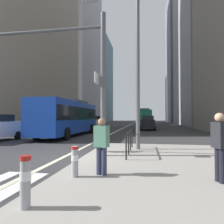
% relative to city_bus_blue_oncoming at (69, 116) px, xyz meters
% --- Properties ---
extents(ground_plane, '(160.00, 160.00, 0.00)m').
position_rel_city_bus_blue_oncoming_xyz_m(ground_plane, '(3.56, 10.27, -1.84)').
color(ground_plane, '#303033').
extents(median_island, '(9.00, 10.00, 0.15)m').
position_rel_city_bus_blue_oncoming_xyz_m(median_island, '(9.06, -10.73, -1.76)').
color(median_island, gray).
rests_on(median_island, ground).
extents(lane_centre_line, '(0.20, 80.00, 0.01)m').
position_rel_city_bus_blue_oncoming_xyz_m(lane_centre_line, '(3.56, 20.27, -1.83)').
color(lane_centre_line, beige).
rests_on(lane_centre_line, ground).
extents(office_tower_left_mid, '(10.07, 21.15, 54.06)m').
position_rel_city_bus_blue_oncoming_xyz_m(office_tower_left_mid, '(-12.44, 37.68, 25.20)').
color(office_tower_left_mid, '#9E9EA3').
rests_on(office_tower_left_mid, ground).
extents(office_tower_left_far, '(10.64, 18.94, 32.59)m').
position_rel_city_bus_blue_oncoming_xyz_m(office_tower_left_far, '(-12.44, 61.40, 14.46)').
color(office_tower_left_far, slate).
rests_on(office_tower_left_far, ground).
extents(office_tower_right_mid, '(11.73, 22.42, 44.74)m').
position_rel_city_bus_blue_oncoming_xyz_m(office_tower_right_mid, '(20.56, 29.09, 20.53)').
color(office_tower_right_mid, '#9E9EA3').
rests_on(office_tower_right_mid, ground).
extents(office_tower_right_far, '(12.29, 17.21, 42.12)m').
position_rel_city_bus_blue_oncoming_xyz_m(office_tower_right_far, '(20.56, 51.71, 19.23)').
color(office_tower_right_far, slate).
rests_on(office_tower_right_far, ground).
extents(city_bus_blue_oncoming, '(2.73, 10.95, 3.40)m').
position_rel_city_bus_blue_oncoming_xyz_m(city_bus_blue_oncoming, '(0.00, 0.00, 0.00)').
color(city_bus_blue_oncoming, '#14389E').
rests_on(city_bus_blue_oncoming, ground).
extents(city_bus_red_receding, '(2.74, 11.41, 3.40)m').
position_rel_city_bus_blue_oncoming_xyz_m(city_bus_red_receding, '(6.91, 24.17, 0.00)').
color(city_bus_red_receding, '#198456').
rests_on(city_bus_red_receding, ground).
extents(car_oncoming_mid, '(2.10, 4.08, 1.94)m').
position_rel_city_bus_blue_oncoming_xyz_m(car_oncoming_mid, '(-0.23, 12.86, -0.85)').
color(car_oncoming_mid, '#B2A899').
rests_on(car_oncoming_mid, ground).
extents(car_receding_near, '(2.10, 4.18, 1.94)m').
position_rel_city_bus_blue_oncoming_xyz_m(car_receding_near, '(7.56, 43.47, -0.85)').
color(car_receding_near, '#232838').
rests_on(car_receding_near, ground).
extents(car_receding_far, '(2.08, 4.32, 1.94)m').
position_rel_city_bus_blue_oncoming_xyz_m(car_receding_far, '(7.37, 9.90, -0.85)').
color(car_receding_far, black).
rests_on(car_receding_far, ground).
extents(traffic_signal_gantry, '(5.99, 0.65, 6.00)m').
position_rel_city_bus_blue_oncoming_xyz_m(traffic_signal_gantry, '(3.34, -9.74, 2.27)').
color(traffic_signal_gantry, '#515156').
rests_on(traffic_signal_gantry, median_island).
extents(street_lamp_post, '(5.50, 0.32, 8.00)m').
position_rel_city_bus_blue_oncoming_xyz_m(street_lamp_post, '(6.70, -7.78, 3.45)').
color(street_lamp_post, '#56565B').
rests_on(street_lamp_post, median_island).
extents(bollard_front, '(0.20, 0.20, 0.92)m').
position_rel_city_bus_blue_oncoming_xyz_m(bollard_front, '(5.00, -14.73, -1.18)').
color(bollard_front, '#99999E').
rests_on(bollard_front, median_island).
extents(bollard_left, '(0.20, 0.20, 0.81)m').
position_rel_city_bus_blue_oncoming_xyz_m(bollard_left, '(5.21, -12.79, -1.23)').
color(bollard_left, '#99999E').
rests_on(bollard_left, median_island).
extents(pedestrian_railing, '(0.06, 3.33, 0.98)m').
position_rel_city_bus_blue_oncoming_xyz_m(pedestrian_railing, '(6.36, -8.80, -0.99)').
color(pedestrian_railing, black).
rests_on(pedestrian_railing, median_island).
extents(pedestrian_waiting, '(0.43, 0.33, 1.56)m').
position_rel_city_bus_blue_oncoming_xyz_m(pedestrian_waiting, '(5.87, -12.48, -0.83)').
color(pedestrian_waiting, '#2D334C').
rests_on(pedestrian_waiting, median_island).
extents(pedestrian_far, '(0.35, 0.44, 1.70)m').
position_rel_city_bus_blue_oncoming_xyz_m(pedestrian_far, '(8.88, -12.65, -0.74)').
color(pedestrian_far, black).
rests_on(pedestrian_far, median_island).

